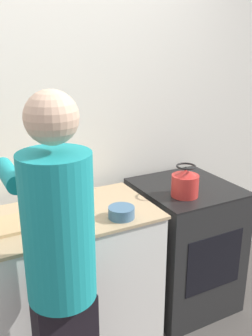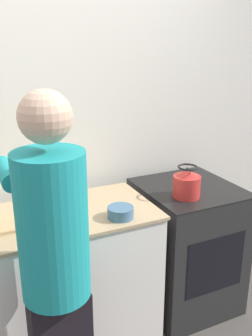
# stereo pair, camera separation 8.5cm
# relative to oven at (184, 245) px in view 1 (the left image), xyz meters

# --- Properties ---
(wall_back) EXTENTS (8.00, 0.05, 2.60)m
(wall_back) POSITION_rel_oven_xyz_m (-0.87, 0.40, 0.84)
(wall_back) COLOR silver
(wall_back) RESTS_ON ground_plane
(counter) EXTENTS (1.70, 0.60, 0.92)m
(counter) POSITION_rel_oven_xyz_m (-1.21, -0.04, 0.00)
(counter) COLOR silver
(counter) RESTS_ON ground_plane
(oven) EXTENTS (0.63, 0.66, 0.91)m
(oven) POSITION_rel_oven_xyz_m (0.00, 0.00, 0.00)
(oven) COLOR black
(oven) RESTS_ON ground_plane
(person) EXTENTS (0.34, 0.58, 1.68)m
(person) POSITION_rel_oven_xyz_m (-1.08, -0.54, 0.47)
(person) COLOR black
(person) RESTS_ON ground_plane
(cutting_board) EXTENTS (0.40, 0.23, 0.02)m
(cutting_board) POSITION_rel_oven_xyz_m (-1.08, -0.05, 0.47)
(cutting_board) COLOR tan
(cutting_board) RESTS_ON counter
(knife) EXTENTS (0.19, 0.09, 0.01)m
(knife) POSITION_rel_oven_xyz_m (-1.04, -0.06, 0.48)
(knife) COLOR silver
(knife) RESTS_ON cutting_board
(kettle) EXTENTS (0.17, 0.17, 0.21)m
(kettle) POSITION_rel_oven_xyz_m (-0.12, -0.13, 0.54)
(kettle) COLOR red
(kettle) RESTS_ON oven
(bowl_prep) EXTENTS (0.15, 0.15, 0.06)m
(bowl_prep) POSITION_rel_oven_xyz_m (-0.62, -0.23, 0.49)
(bowl_prep) COLOR #426684
(bowl_prep) RESTS_ON counter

